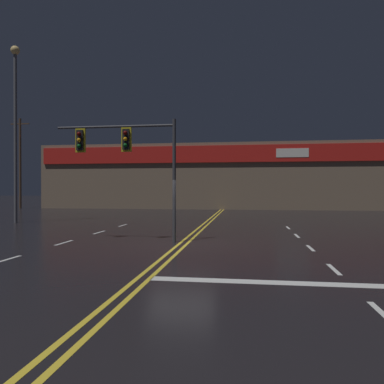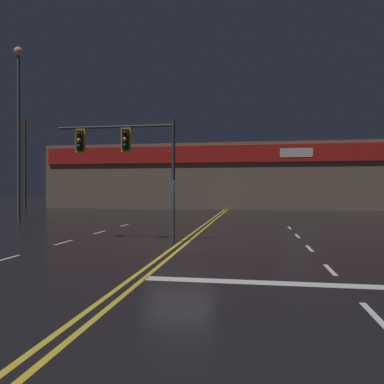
% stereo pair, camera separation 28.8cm
% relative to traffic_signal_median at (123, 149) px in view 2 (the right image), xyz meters
% --- Properties ---
extents(ground_plane, '(200.00, 200.00, 0.00)m').
position_rel_traffic_signal_median_xyz_m(ground_plane, '(2.53, -0.78, -3.77)').
color(ground_plane, black).
extents(road_markings, '(14.05, 60.00, 0.01)m').
position_rel_traffic_signal_median_xyz_m(road_markings, '(3.40, -1.75, -3.77)').
color(road_markings, gold).
rests_on(road_markings, ground).
extents(traffic_signal_median, '(5.02, 0.36, 4.94)m').
position_rel_traffic_signal_median_xyz_m(traffic_signal_median, '(0.00, 0.00, 0.00)').
color(traffic_signal_median, '#38383D').
rests_on(traffic_signal_median, ground).
extents(streetlight_far_left, '(0.56, 0.56, 11.23)m').
position_rel_traffic_signal_median_xyz_m(streetlight_far_left, '(-9.56, 7.23, 3.23)').
color(streetlight_far_left, '#59595E').
rests_on(streetlight_far_left, ground).
extents(building_backdrop, '(40.42, 10.23, 7.03)m').
position_rel_traffic_signal_median_xyz_m(building_backdrop, '(2.53, 29.18, -0.25)').
color(building_backdrop, '#7A6651').
rests_on(building_backdrop, ground).
extents(utility_pole_row, '(46.26, 0.26, 12.08)m').
position_rel_traffic_signal_median_xyz_m(utility_pole_row, '(3.94, 23.95, 2.00)').
color(utility_pole_row, '#4C3828').
rests_on(utility_pole_row, ground).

